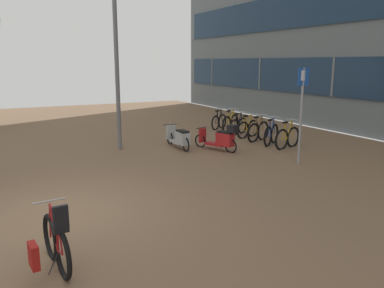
{
  "coord_description": "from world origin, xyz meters",
  "views": [
    {
      "loc": [
        -0.89,
        -7.61,
        2.92
      ],
      "look_at": [
        3.3,
        0.54,
        0.99
      ],
      "focal_mm": 36.4,
      "sensor_mm": 36.0,
      "label": 1
    }
  ],
  "objects": [
    {
      "name": "bicycle_rack_05",
      "position": [
        8.17,
        6.37,
        0.35
      ],
      "size": [
        1.28,
        0.73,
        1.0
      ],
      "color": "black",
      "rests_on": "ground"
    },
    {
      "name": "bicycle_foreground",
      "position": [
        -0.29,
        -2.15,
        0.39
      ],
      "size": [
        0.61,
        1.38,
        1.09
      ],
      "color": "black",
      "rests_on": "ground"
    },
    {
      "name": "bicycle_rack_02",
      "position": [
        7.97,
        4.12,
        0.36
      ],
      "size": [
        1.34,
        0.57,
        1.03
      ],
      "color": "black",
      "rests_on": "ground"
    },
    {
      "name": "parking_sign",
      "position": [
        6.97,
        0.82,
        1.7
      ],
      "size": [
        0.4,
        0.07,
        2.78
      ],
      "color": "gray",
      "rests_on": "ground"
    },
    {
      "name": "scooter_near",
      "position": [
        4.73,
        4.24,
        0.37
      ],
      "size": [
        0.52,
        1.84,
        0.77
      ],
      "color": "black",
      "rests_on": "ground"
    },
    {
      "name": "bicycle_rack_04",
      "position": [
        8.07,
        5.62,
        0.34
      ],
      "size": [
        1.25,
        0.64,
        0.96
      ],
      "color": "black",
      "rests_on": "ground"
    },
    {
      "name": "bicycle_rack_03",
      "position": [
        8.02,
        4.87,
        0.34
      ],
      "size": [
        1.29,
        0.5,
        0.97
      ],
      "color": "black",
      "rests_on": "ground"
    },
    {
      "name": "scooter_mid",
      "position": [
        5.82,
        3.3,
        0.42
      ],
      "size": [
        0.91,
        1.68,
        0.95
      ],
      "color": "black",
      "rests_on": "ground"
    },
    {
      "name": "lamp_post",
      "position": [
        2.87,
        5.11,
        3.42
      ],
      "size": [
        0.2,
        0.52,
        6.19
      ],
      "color": "slate",
      "rests_on": "ground"
    },
    {
      "name": "bicycle_rack_00",
      "position": [
        8.09,
        2.62,
        0.36
      ],
      "size": [
        1.39,
        0.51,
        1.03
      ],
      "color": "black",
      "rests_on": "ground"
    },
    {
      "name": "ground",
      "position": [
        1.43,
        0.0,
        -0.02
      ],
      "size": [
        21.0,
        40.0,
        0.13
      ],
      "color": "#292A2C"
    },
    {
      "name": "bicycle_rack_01",
      "position": [
        7.99,
        3.37,
        0.36
      ],
      "size": [
        1.26,
        0.84,
        1.03
      ],
      "color": "black",
      "rests_on": "ground"
    },
    {
      "name": "bicycle_rack_06",
      "position": [
        8.04,
        7.12,
        0.33
      ],
      "size": [
        1.15,
        0.67,
        0.93
      ],
      "color": "black",
      "rests_on": "ground"
    }
  ]
}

